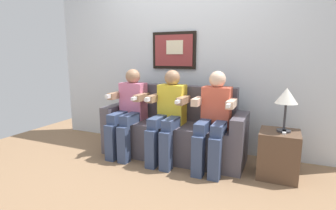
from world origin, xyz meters
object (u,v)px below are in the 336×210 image
object	(u,v)px
couch	(173,132)
spare_remote_on_table	(284,132)
person_on_right	(214,117)
person_on_left	(129,109)
table_lamp	(286,98)
person_in_middle	(168,113)
side_table_right	(278,154)

from	to	relation	value
couch	spare_remote_on_table	xyz separation A→B (m)	(1.29, -0.14, 0.20)
couch	person_on_right	world-z (taller)	person_on_right
couch	person_on_left	size ratio (longest dim) A/B	1.62
spare_remote_on_table	table_lamp	bearing A→B (deg)	96.17
person_in_middle	spare_remote_on_table	size ratio (longest dim) A/B	8.54
couch	side_table_right	bearing A→B (deg)	-4.83
person_in_middle	person_on_right	bearing A→B (deg)	0.05
person_in_middle	side_table_right	xyz separation A→B (m)	(1.25, 0.06, -0.36)
couch	person_on_left	world-z (taller)	person_on_left
couch	person_on_right	bearing A→B (deg)	-16.65
person_on_left	table_lamp	bearing A→B (deg)	2.15
person_in_middle	couch	bearing A→B (deg)	89.98
person_in_middle	person_on_left	bearing A→B (deg)	180.00
person_in_middle	table_lamp	world-z (taller)	person_in_middle
person_in_middle	person_on_right	world-z (taller)	same
person_in_middle	person_on_right	distance (m)	0.56
person_on_left	couch	bearing A→B (deg)	16.70
table_lamp	spare_remote_on_table	world-z (taller)	table_lamp
person_on_right	spare_remote_on_table	bearing A→B (deg)	1.97
person_on_left	table_lamp	size ratio (longest dim) A/B	2.41
couch	table_lamp	world-z (taller)	table_lamp
person_in_middle	person_on_right	size ratio (longest dim) A/B	1.00
couch	person_on_left	bearing A→B (deg)	-163.30
couch	spare_remote_on_table	size ratio (longest dim) A/B	13.84
person_on_right	table_lamp	size ratio (longest dim) A/B	2.41
person_in_middle	table_lamp	xyz separation A→B (m)	(1.28, 0.07, 0.25)
person_on_left	side_table_right	bearing A→B (deg)	1.95
couch	person_in_middle	distance (m)	0.34
person_on_left	table_lamp	xyz separation A→B (m)	(1.84, 0.07, 0.25)
person_on_left	person_on_right	bearing A→B (deg)	0.02
person_on_right	person_in_middle	bearing A→B (deg)	-179.95
person_on_right	table_lamp	world-z (taller)	person_on_right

